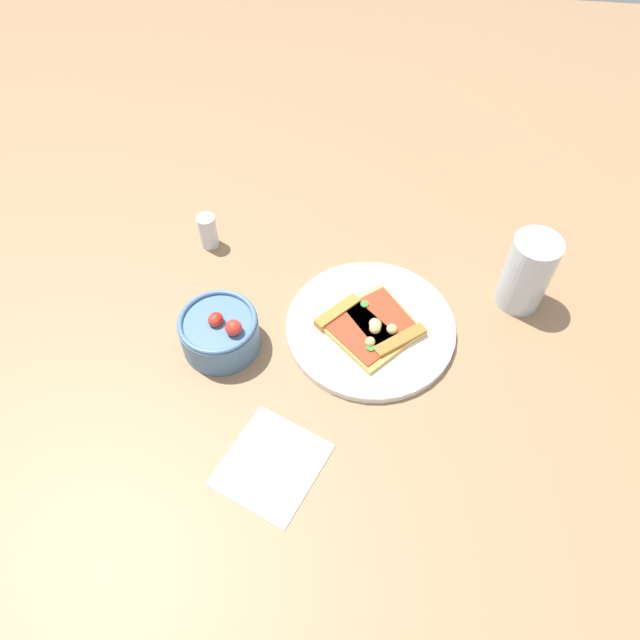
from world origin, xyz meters
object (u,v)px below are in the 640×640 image
pizza_slice_near (358,330)px  salad_bowl (221,332)px  pizza_slice_far (385,324)px  soda_glass (528,274)px  pepper_shaker (209,229)px  plate (371,330)px  paper_napkin (273,465)px

pizza_slice_near → salad_bowl: bearing=100.5°
pizza_slice_far → soda_glass: soda_glass is taller
pizza_slice_near → pepper_shaker: (0.18, 0.29, 0.02)m
pepper_shaker → pizza_slice_near: bearing=-121.9°
soda_glass → pepper_shaker: (0.07, 0.55, -0.03)m
plate → pizza_slice_near: bearing=119.1°
pizza_slice_near → soda_glass: bearing=-67.2°
plate → soda_glass: bearing=-67.8°
salad_bowl → paper_napkin: (-0.20, -0.11, -0.03)m
paper_napkin → pepper_shaker: bearing=24.0°
pizza_slice_far → pepper_shaker: (0.16, 0.33, 0.02)m
soda_glass → pepper_shaker: 0.56m
plate → salad_bowl: bearing=102.4°
soda_glass → paper_napkin: soda_glass is taller
soda_glass → pizza_slice_near: bearing=112.8°
soda_glass → plate: bearing=112.2°
pizza_slice_far → salad_bowl: 0.27m
pizza_slice_near → paper_napkin: bearing=156.9°
pizza_slice_far → soda_glass: size_ratio=1.11×
paper_napkin → salad_bowl: bearing=30.2°
pizza_slice_near → plate: bearing=-60.9°
plate → pizza_slice_far: (0.00, -0.02, 0.01)m
pizza_slice_near → pepper_shaker: 0.34m
plate → pizza_slice_near: pizza_slice_near is taller
pizza_slice_near → salad_bowl: 0.22m
salad_bowl → pepper_shaker: (0.22, 0.07, 0.00)m
plate → salad_bowl: salad_bowl is taller
pizza_slice_far → paper_napkin: bearing=150.3°
pizza_slice_far → pepper_shaker: pepper_shaker is taller
pizza_slice_far → soda_glass: 0.25m
pizza_slice_far → soda_glass: bearing=-66.7°
pizza_slice_near → paper_napkin: size_ratio=1.08×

